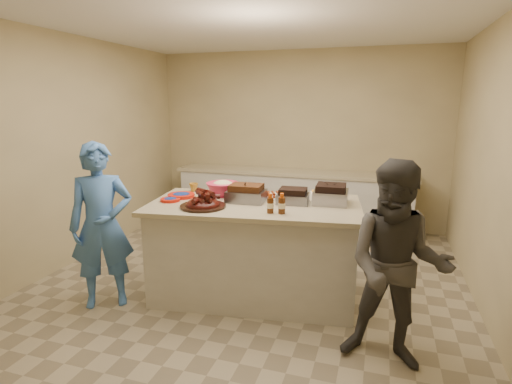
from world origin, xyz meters
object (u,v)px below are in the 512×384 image
(island, at_px, (255,294))
(mustard_bottle, at_px, (249,201))
(bbq_bottle_a, at_px, (270,213))
(bbq_bottle_b, at_px, (282,214))
(rib_platter, at_px, (203,207))
(guest_blue, at_px, (109,302))
(roasting_pan, at_px, (330,203))
(coleslaw_bowl, at_px, (223,196))
(plastic_cup, at_px, (194,191))
(guest_gray, at_px, (389,361))

(island, bearing_deg, mustard_bottle, 126.68)
(bbq_bottle_a, distance_m, bbq_bottle_b, 0.10)
(rib_platter, distance_m, guest_blue, 1.36)
(roasting_pan, height_order, mustard_bottle, roasting_pan)
(roasting_pan, height_order, bbq_bottle_a, bbq_bottle_a)
(island, bearing_deg, coleslaw_bowl, 146.58)
(roasting_pan, relative_size, mustard_bottle, 2.54)
(roasting_pan, relative_size, guest_blue, 0.20)
(plastic_cup, bearing_deg, island, -20.22)
(roasting_pan, bearing_deg, guest_blue, -160.53)
(coleslaw_bowl, height_order, mustard_bottle, coleslaw_bowl)
(guest_gray, bearing_deg, roasting_pan, 126.79)
(bbq_bottle_b, relative_size, plastic_cup, 1.87)
(plastic_cup, bearing_deg, bbq_bottle_a, -29.49)
(rib_platter, bearing_deg, coleslaw_bowl, 90.18)
(mustard_bottle, bearing_deg, guest_gray, -30.32)
(roasting_pan, bearing_deg, rib_platter, -158.26)
(bbq_bottle_a, xyz_separation_m, mustard_bottle, (-0.32, 0.38, 0.00))
(guest_blue, bearing_deg, bbq_bottle_a, -21.88)
(guest_blue, bearing_deg, guest_gray, -36.06)
(plastic_cup, xyz_separation_m, guest_blue, (-0.52, -0.91, -0.96))
(coleslaw_bowl, bearing_deg, mustard_bottle, -19.42)
(plastic_cup, relative_size, guest_blue, 0.06)
(rib_platter, relative_size, bbq_bottle_b, 2.34)
(guest_blue, bearing_deg, mustard_bottle, -4.11)
(rib_platter, distance_m, coleslaw_bowl, 0.50)
(coleslaw_bowl, xyz_separation_m, bbq_bottle_a, (0.66, -0.49, -0.00))
(bbq_bottle_b, height_order, guest_gray, bbq_bottle_b)
(rib_platter, distance_m, plastic_cup, 0.71)
(bbq_bottle_a, height_order, guest_blue, bbq_bottle_a)
(bbq_bottle_a, bearing_deg, island, 129.50)
(mustard_bottle, xyz_separation_m, guest_gray, (1.39, -0.81, -0.96))
(coleslaw_bowl, height_order, bbq_bottle_b, coleslaw_bowl)
(bbq_bottle_a, bearing_deg, guest_blue, -168.48)
(rib_platter, xyz_separation_m, bbq_bottle_b, (0.76, 0.01, 0.00))
(island, relative_size, bbq_bottle_a, 11.61)
(island, distance_m, rib_platter, 1.09)
(coleslaw_bowl, xyz_separation_m, plastic_cup, (-0.39, 0.10, -0.00))
(rib_platter, relative_size, mustard_bottle, 3.38)
(bbq_bottle_b, distance_m, plastic_cup, 1.28)
(guest_blue, bearing_deg, island, -8.42)
(island, height_order, guest_gray, island)
(island, relative_size, coleslaw_bowl, 5.86)
(island, xyz_separation_m, rib_platter, (-0.41, -0.30, 0.96))
(mustard_bottle, bearing_deg, roasting_pan, 9.44)
(coleslaw_bowl, bearing_deg, island, -25.64)
(bbq_bottle_b, height_order, plastic_cup, bbq_bottle_b)
(coleslaw_bowl, bearing_deg, plastic_cup, 166.02)
(roasting_pan, relative_size, bbq_bottle_a, 1.85)
(roasting_pan, distance_m, plastic_cup, 1.51)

